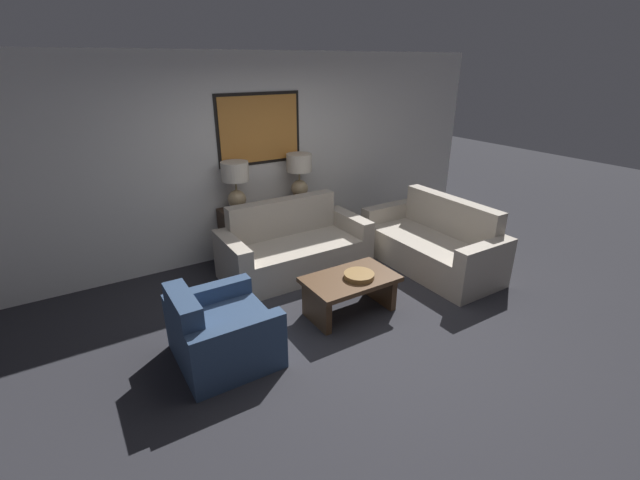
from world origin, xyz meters
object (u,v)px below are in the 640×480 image
Objects in this scene: table_lamp_right at (299,172)px; couch_by_side at (433,245)px; console_table at (271,229)px; armchair_near_back_wall at (221,333)px; table_lamp_left at (236,181)px; couch_by_back_wall at (294,249)px; coffee_table at (350,288)px; decorative_bowl at (359,275)px.

table_lamp_right reaches higher than couch_by_side.
armchair_near_back_wall reaches higher than console_table.
couch_by_back_wall is (0.46, -0.65, -0.82)m from table_lamp_left.
table_lamp_right is at bearing 76.68° from coffee_table.
decorative_bowl is at bearing -1.63° from armchair_near_back_wall.
table_lamp_left is 1.00× the size of table_lamp_right.
couch_by_side is (1.14, -1.49, -0.82)m from table_lamp_right.
couch_by_side is 1.62m from coffee_table.
table_lamp_left is 1.14m from couch_by_back_wall.
console_table is 0.75× the size of couch_by_side.
table_lamp_right reaches higher than console_table.
armchair_near_back_wall is (-1.51, 0.04, -0.18)m from decorative_bowl.
armchair_near_back_wall is at bearing -173.14° from couch_by_side.
table_lamp_left reaches higher than couch_by_side.
couch_by_back_wall is 2.10× the size of armchair_near_back_wall.
table_lamp_left is 0.93m from table_lamp_right.
decorative_bowl is (-1.51, -0.41, 0.15)m from couch_by_side.
console_table is 2.33m from armchair_near_back_wall.
couch_by_side is at bearing 6.86° from armchair_near_back_wall.
armchair_near_back_wall is at bearing -139.44° from couch_by_back_wall.
couch_by_back_wall is at bearing -125.72° from table_lamp_right.
table_lamp_right is (0.93, 0.00, 0.00)m from table_lamp_left.
couch_by_side is at bearing -42.86° from console_table.
decorative_bowl is (-0.37, -1.90, -0.67)m from table_lamp_right.
console_table is 1.84m from coffee_table.
table_lamp_left is at bearing 180.00° from table_lamp_right.
table_lamp_right is at bearing 79.10° from decorative_bowl.
console_table is 2.21× the size of table_lamp_left.
console_table is at bearing 0.00° from table_lamp_left.
coffee_table is at bearing -89.12° from console_table.
decorative_bowl is (0.07, -0.06, 0.15)m from coffee_table.
armchair_near_back_wall is at bearing -135.34° from table_lamp_right.
couch_by_back_wall is at bearing -90.00° from console_table.
coffee_table is at bearing -88.64° from couch_by_back_wall.
table_lamp_right is 2.04m from decorative_bowl.
table_lamp_left reaches higher than coffee_table.
couch_by_side is at bearing 12.47° from coffee_table.
decorative_bowl is at bearing -100.90° from table_lamp_right.
couch_by_side is at bearing -35.75° from table_lamp_left.
couch_by_side reaches higher than armchair_near_back_wall.
table_lamp_left is 0.34× the size of couch_by_back_wall.
table_lamp_left reaches higher than couch_by_back_wall.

